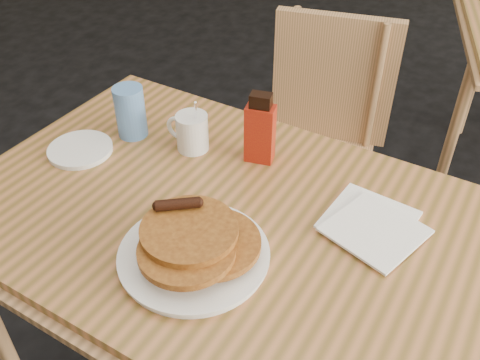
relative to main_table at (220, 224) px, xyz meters
name	(u,v)px	position (x,y,z in m)	size (l,w,h in m)	color
main_table	(220,224)	(0.00, 0.00, 0.00)	(1.25, 0.89, 0.75)	#AF6C3E
chair_main_far	(320,129)	(-0.02, 0.72, -0.17)	(0.47, 0.48, 0.90)	tan
pancake_plate	(194,247)	(0.03, -0.15, 0.07)	(0.30, 0.30, 0.10)	white
coffee_mug	(191,131)	(-0.17, 0.18, 0.09)	(0.11, 0.08, 0.15)	white
syrup_bottle	(260,130)	(0.00, 0.21, 0.13)	(0.07, 0.06, 0.18)	maroon
napkin_stack	(372,225)	(0.31, 0.10, 0.05)	(0.23, 0.24, 0.01)	white
blue_tumbler	(130,112)	(-0.34, 0.16, 0.11)	(0.08, 0.08, 0.14)	#5484C5
side_saucer	(80,149)	(-0.42, 0.03, 0.05)	(0.16, 0.16, 0.01)	white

